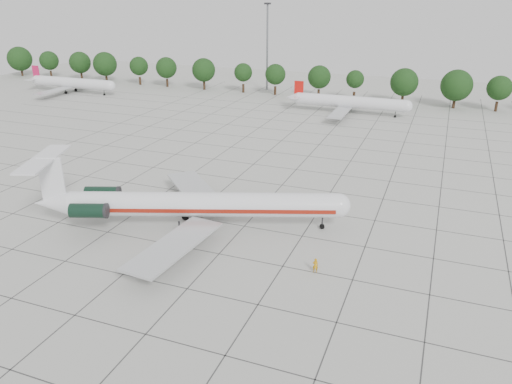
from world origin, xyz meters
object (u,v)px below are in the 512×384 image
bg_airliner_c (349,102)px  floodlight_mast (267,42)px  ground_crew (315,265)px  main_airliner (186,204)px  bg_airliner_a (72,83)px

bg_airliner_c → floodlight_mast: floodlight_mast is taller
ground_crew → main_airliner: bearing=-23.5°
main_airliner → floodlight_mast: bearing=83.7°
ground_crew → floodlight_mast: 109.12m
ground_crew → bg_airliner_a: size_ratio=0.06×
ground_crew → bg_airliner_c: bearing=-90.6°
bg_airliner_a → floodlight_mast: bearing=26.0°
bg_airliner_a → bg_airliner_c: bearing=2.0°
main_airliner → bg_airliner_c: (7.18, 72.02, -0.51)m
ground_crew → bg_airliner_c: (-11.48, 76.83, 2.04)m
main_airliner → bg_airliner_c: size_ratio=1.42×
bg_airliner_a → ground_crew: bearing=-38.0°
bg_airliner_c → floodlight_mast: (-30.29, 23.09, 11.37)m
main_airliner → ground_crew: (18.65, -4.81, -2.55)m
main_airliner → bg_airliner_c: main_airliner is taller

